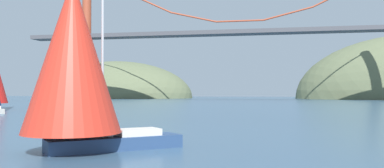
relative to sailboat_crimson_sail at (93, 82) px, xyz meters
name	(u,v)px	position (x,y,z in m)	size (l,w,h in m)	color
ground_plane	(114,135)	(23.93, -47.63, -4.77)	(360.00, 360.00, 0.00)	#385670
headland_left	(115,98)	(-31.07, 87.37, -4.77)	(64.64, 44.00, 30.28)	#5B6647
suspension_bridge	(240,30)	(23.93, 47.37, 16.08)	(132.80, 6.00, 43.30)	#A34228
sailboat_crimson_sail	(93,82)	(0.00, 0.00, 0.00)	(9.63, 7.40, 10.38)	navy
sailboat_scarlet_sail	(75,59)	(25.01, -55.44, -0.11)	(8.40, 7.88, 8.98)	navy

